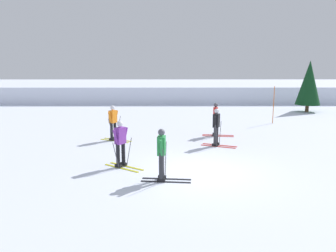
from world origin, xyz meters
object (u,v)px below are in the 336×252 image
at_px(skier_purple, 121,142).
at_px(trail_marker_pole, 274,105).
at_px(conifer_far_left, 309,83).
at_px(skier_green, 162,153).
at_px(skier_orange, 113,122).
at_px(skier_red, 216,118).
at_px(skier_black, 216,126).

bearing_deg(skier_purple, trail_marker_pole, 46.81).
bearing_deg(conifer_far_left, skier_purple, -132.17).
relative_size(skier_green, trail_marker_pole, 0.75).
xyz_separation_m(skier_green, skier_orange, (-2.43, 5.73, -0.00)).
bearing_deg(skier_purple, conifer_far_left, 47.83).
bearing_deg(skier_red, skier_orange, -169.07).
xyz_separation_m(skier_orange, conifer_far_left, (13.26, 9.37, 1.28)).
distance_m(skier_black, conifer_far_left, 13.53).
bearing_deg(conifer_far_left, skier_red, -134.21).
distance_m(skier_purple, skier_orange, 4.36).
bearing_deg(skier_black, skier_orange, 166.77).
bearing_deg(trail_marker_pole, skier_orange, -153.72).
xyz_separation_m(skier_red, skier_black, (-0.27, -2.12, 0.00)).
height_order(skier_purple, skier_black, same).
height_order(skier_purple, trail_marker_pole, trail_marker_pole).
height_order(skier_black, conifer_far_left, conifer_far_left).
distance_m(skier_orange, skier_black, 4.97).
bearing_deg(skier_orange, skier_purple, -77.84).
xyz_separation_m(skier_orange, trail_marker_pole, (9.17, 4.53, 0.23)).
distance_m(skier_purple, skier_black, 5.01).
relative_size(trail_marker_pole, conifer_far_left, 0.60).
relative_size(skier_green, skier_orange, 1.00).
xyz_separation_m(skier_red, trail_marker_pole, (4.06, 3.54, 0.23)).
height_order(skier_purple, skier_orange, same).
relative_size(skier_purple, skier_black, 1.00).
relative_size(skier_purple, skier_orange, 1.00).
xyz_separation_m(skier_green, trail_marker_pole, (6.74, 10.25, 0.23)).
bearing_deg(skier_red, skier_green, -111.76).
bearing_deg(skier_green, conifer_far_left, 54.33).
relative_size(skier_orange, conifer_far_left, 0.44).
bearing_deg(skier_red, conifer_far_left, 45.79).
height_order(skier_orange, trail_marker_pole, trail_marker_pole).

